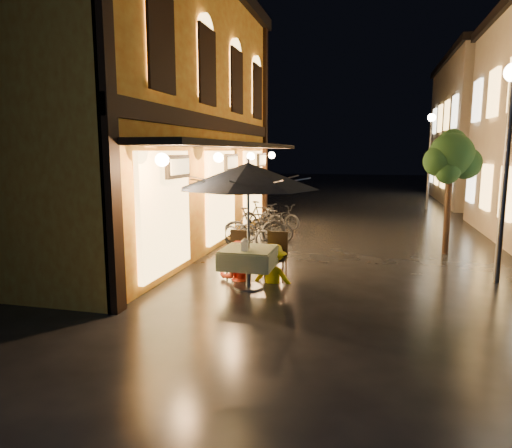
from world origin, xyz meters
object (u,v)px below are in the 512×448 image
(person_orange, at_px, (238,241))
(bicycle_0, at_px, (247,232))
(cafe_table, at_px, (248,258))
(person_yellow, at_px, (273,245))
(patio_umbrella, at_px, (248,176))
(streetlamp_near, at_px, (509,134))
(table_lantern, at_px, (245,244))

(person_orange, relative_size, bicycle_0, 0.92)
(cafe_table, relative_size, person_yellow, 0.66)
(cafe_table, relative_size, person_orange, 0.64)
(bicycle_0, bearing_deg, patio_umbrella, -141.66)
(streetlamp_near, height_order, table_lantern, streetlamp_near)
(table_lantern, relative_size, bicycle_0, 0.15)
(patio_umbrella, bearing_deg, table_lantern, -90.00)
(person_orange, bearing_deg, table_lantern, 96.44)
(cafe_table, height_order, person_yellow, person_yellow)
(person_yellow, distance_m, bicycle_0, 3.23)
(patio_umbrella, distance_m, person_orange, 1.54)
(cafe_table, xyz_separation_m, table_lantern, (0.00, -0.25, 0.33))
(patio_umbrella, height_order, bicycle_0, patio_umbrella)
(streetlamp_near, relative_size, person_yellow, 2.84)
(streetlamp_near, distance_m, person_orange, 5.62)
(patio_umbrella, relative_size, bicycle_0, 1.57)
(streetlamp_near, distance_m, person_yellow, 4.97)
(streetlamp_near, height_order, patio_umbrella, streetlamp_near)
(patio_umbrella, bearing_deg, bicycle_0, 105.36)
(streetlamp_near, bearing_deg, person_orange, -168.97)
(person_yellow, bearing_deg, patio_umbrella, 59.57)
(patio_umbrella, xyz_separation_m, bicycle_0, (-0.96, 3.48, -1.71))
(table_lantern, relative_size, person_yellow, 0.17)
(cafe_table, relative_size, bicycle_0, 0.59)
(table_lantern, bearing_deg, person_orange, 114.55)
(patio_umbrella, xyz_separation_m, person_orange, (-0.38, 0.59, -1.37))
(streetlamp_near, relative_size, table_lantern, 16.92)
(person_orange, bearing_deg, person_yellow, 159.04)
(streetlamp_near, relative_size, person_orange, 2.72)
(streetlamp_near, relative_size, cafe_table, 4.27)
(cafe_table, height_order, person_orange, person_orange)
(streetlamp_near, distance_m, cafe_table, 5.50)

